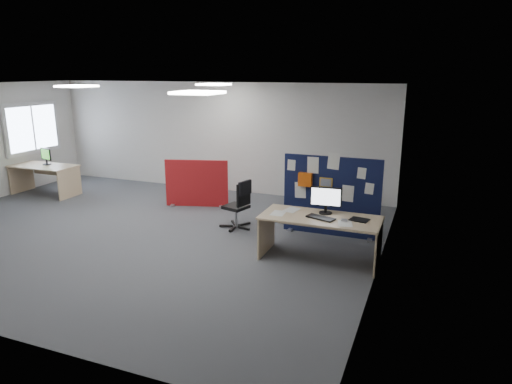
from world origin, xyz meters
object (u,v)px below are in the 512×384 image
(monitor_main, at_px, (326,199))
(red_divider, at_px, (197,184))
(navy_divider, at_px, (330,196))
(second_desk, at_px, (45,172))
(monitor_second, at_px, (46,156))
(office_chair, at_px, (240,202))
(main_desk, at_px, (321,226))

(monitor_main, xyz_separation_m, red_divider, (-3.32, 1.76, -0.46))
(navy_divider, relative_size, monitor_main, 3.55)
(navy_divider, xyz_separation_m, second_desk, (-7.14, 0.31, -0.19))
(navy_divider, bearing_deg, red_divider, 166.96)
(second_desk, bearing_deg, red_divider, 6.19)
(monitor_second, bearing_deg, second_desk, -76.08)
(monitor_main, height_order, monitor_second, monitor_main)
(second_desk, height_order, monitor_second, monitor_second)
(monitor_main, height_order, second_desk, monitor_main)
(navy_divider, relative_size, red_divider, 1.31)
(navy_divider, xyz_separation_m, monitor_main, (0.15, -1.02, 0.23))
(monitor_main, bearing_deg, office_chair, 153.54)
(monitor_main, relative_size, red_divider, 0.37)
(monitor_main, relative_size, monitor_second, 1.18)
(red_divider, relative_size, office_chair, 1.44)
(monitor_second, height_order, office_chair, monitor_second)
(navy_divider, height_order, second_desk, navy_divider)
(red_divider, bearing_deg, navy_divider, -29.23)
(red_divider, bearing_deg, monitor_second, 168.99)
(monitor_main, distance_m, monitor_second, 7.42)
(main_desk, relative_size, monitor_main, 3.75)
(navy_divider, xyz_separation_m, office_chair, (-1.67, -0.31, -0.20))
(second_desk, xyz_separation_m, monitor_second, (0.01, 0.07, 0.40))
(monitor_second, bearing_deg, navy_divider, 15.69)
(navy_divider, xyz_separation_m, main_desk, (0.12, -1.18, -0.18))
(main_desk, height_order, second_desk, same)
(red_divider, bearing_deg, main_desk, -46.36)
(monitor_main, xyz_separation_m, monitor_second, (-7.28, 1.40, -0.02))
(monitor_main, distance_m, office_chair, 2.00)
(office_chair, bearing_deg, monitor_second, -171.22)
(main_desk, distance_m, office_chair, 1.99)
(red_divider, height_order, second_desk, red_divider)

